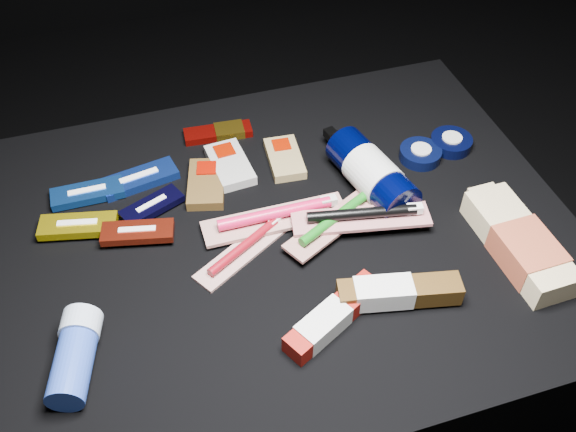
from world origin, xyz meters
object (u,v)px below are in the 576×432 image
object	(u,v)px
lotion_bottle	(372,173)
deodorant_stick	(75,355)
toothpaste_carton_red	(330,319)
bodywash_bottle	(520,244)

from	to	relation	value
lotion_bottle	deodorant_stick	xyz separation A→B (m)	(-0.53, -0.21, -0.01)
deodorant_stick	toothpaste_carton_red	xyz separation A→B (m)	(0.36, -0.04, -0.01)
bodywash_bottle	toothpaste_carton_red	xyz separation A→B (m)	(-0.34, -0.04, -0.01)
bodywash_bottle	toothpaste_carton_red	world-z (taller)	bodywash_bottle
lotion_bottle	bodywash_bottle	size ratio (longest dim) A/B	1.03
bodywash_bottle	deodorant_stick	world-z (taller)	deodorant_stick
lotion_bottle	deodorant_stick	size ratio (longest dim) A/B	1.67
lotion_bottle	bodywash_bottle	xyz separation A→B (m)	(0.17, -0.21, -0.01)
bodywash_bottle	deodorant_stick	xyz separation A→B (m)	(-0.69, 0.00, 0.00)
lotion_bottle	deodorant_stick	world-z (taller)	lotion_bottle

